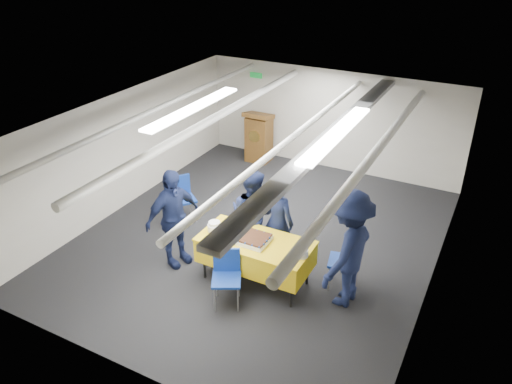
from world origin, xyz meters
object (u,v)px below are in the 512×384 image
(chair_right, at_px, (348,258))
(sailor_c, at_px, (173,218))
(sailor_b, at_px, (252,214))
(sheet_cake, at_px, (251,238))
(sailor_a, at_px, (277,222))
(chair_left, at_px, (182,194))
(chair_near, at_px, (227,272))
(sailor_d, at_px, (348,249))
(podium, at_px, (259,137))
(serving_table, at_px, (255,252))

(chair_right, bearing_deg, sailor_c, -165.31)
(sailor_b, distance_m, sailor_c, 1.30)
(sheet_cake, bearing_deg, sailor_a, 80.40)
(chair_left, relative_size, sailor_b, 0.54)
(chair_near, bearing_deg, sailor_c, 160.45)
(chair_near, distance_m, sailor_d, 1.80)
(chair_right, relative_size, sailor_c, 0.51)
(sailor_b, relative_size, sailor_c, 0.94)
(chair_left, xyz_separation_m, sailor_b, (1.77, -0.46, 0.27))
(podium, xyz_separation_m, chair_near, (1.95, -4.80, -0.08))
(chair_near, bearing_deg, sheet_cake, 78.86)
(chair_right, bearing_deg, sailor_b, 177.52)
(podium, relative_size, sailor_a, 0.80)
(sheet_cake, distance_m, sailor_c, 1.38)
(chair_right, relative_size, sailor_b, 0.54)
(sailor_b, height_order, sailor_d, sailor_d)
(sailor_a, xyz_separation_m, sailor_c, (-1.49, -0.81, 0.08))
(podium, relative_size, sailor_c, 0.73)
(chair_right, distance_m, sailor_b, 1.74)
(sailor_c, bearing_deg, sheet_cake, -65.28)
(sheet_cake, distance_m, sailor_d, 1.47)
(sheet_cake, bearing_deg, chair_near, -101.14)
(chair_near, distance_m, sailor_a, 1.30)
(sailor_c, height_order, sailor_d, sailor_d)
(serving_table, distance_m, sailor_a, 0.68)
(sailor_d, bearing_deg, podium, -130.75)
(sheet_cake, bearing_deg, sailor_b, 117.13)
(sailor_c, bearing_deg, sailor_a, -41.89)
(serving_table, relative_size, chair_right, 2.02)
(sailor_c, relative_size, sailor_d, 0.92)
(serving_table, bearing_deg, sailor_a, 83.68)
(podium, bearing_deg, chair_near, -67.87)
(podium, distance_m, chair_near, 5.18)
(sailor_d, bearing_deg, sailor_b, -95.34)
(serving_table, relative_size, podium, 1.40)
(podium, relative_size, sailor_d, 0.67)
(sheet_cake, bearing_deg, sailor_c, -174.93)
(chair_left, relative_size, sailor_c, 0.51)
(sheet_cake, xyz_separation_m, sailor_d, (1.44, 0.25, 0.11))
(sailor_d, bearing_deg, chair_near, -54.24)
(serving_table, xyz_separation_m, sailor_b, (-0.39, 0.62, 0.24))
(chair_right, bearing_deg, sheet_cake, -156.45)
(sheet_cake, height_order, sailor_c, sailor_c)
(podium, relative_size, sailor_b, 0.78)
(serving_table, xyz_separation_m, sailor_a, (0.07, 0.64, 0.22))
(podium, distance_m, sailor_c, 4.41)
(sailor_a, height_order, sailor_b, sailor_b)
(chair_near, xyz_separation_m, chair_right, (1.48, 1.17, 0.00))
(sailor_b, bearing_deg, serving_table, 125.84)
(chair_near, bearing_deg, chair_left, 139.55)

